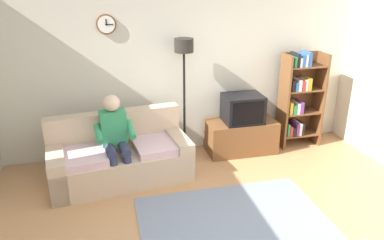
{
  "coord_description": "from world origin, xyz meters",
  "views": [
    {
      "loc": [
        -1.19,
        -2.94,
        2.68
      ],
      "look_at": [
        -0.21,
        1.13,
        1.07
      ],
      "focal_mm": 34.83,
      "sensor_mm": 36.0,
      "label": 1
    }
  ],
  "objects_px": {
    "couch": "(120,158)",
    "tv": "(243,108)",
    "person_on_couch": "(115,136)",
    "tv_stand": "(241,136)",
    "bookshelf": "(298,98)",
    "floor_lamp": "(184,66)"
  },
  "relations": [
    {
      "from": "couch",
      "to": "tv",
      "type": "relative_size",
      "value": 3.33
    },
    {
      "from": "person_on_couch",
      "to": "tv_stand",
      "type": "bearing_deg",
      "value": 14.96
    },
    {
      "from": "tv_stand",
      "to": "bookshelf",
      "type": "bearing_deg",
      "value": 3.81
    },
    {
      "from": "tv",
      "to": "bookshelf",
      "type": "distance_m",
      "value": 1.01
    },
    {
      "from": "tv_stand",
      "to": "tv",
      "type": "bearing_deg",
      "value": -90.0
    },
    {
      "from": "tv_stand",
      "to": "tv",
      "type": "distance_m",
      "value": 0.48
    },
    {
      "from": "tv",
      "to": "person_on_couch",
      "type": "relative_size",
      "value": 0.48
    },
    {
      "from": "couch",
      "to": "bookshelf",
      "type": "height_order",
      "value": "bookshelf"
    },
    {
      "from": "tv",
      "to": "bookshelf",
      "type": "height_order",
      "value": "bookshelf"
    },
    {
      "from": "couch",
      "to": "person_on_couch",
      "type": "relative_size",
      "value": 1.61
    },
    {
      "from": "tv",
      "to": "tv_stand",
      "type": "bearing_deg",
      "value": 90.0
    },
    {
      "from": "tv",
      "to": "floor_lamp",
      "type": "bearing_deg",
      "value": 172.3
    },
    {
      "from": "tv_stand",
      "to": "person_on_couch",
      "type": "xyz_separation_m",
      "value": [
        -2.0,
        -0.53,
        0.44
      ]
    },
    {
      "from": "tv_stand",
      "to": "tv",
      "type": "xyz_separation_m",
      "value": [
        0.0,
        -0.02,
        0.48
      ]
    },
    {
      "from": "tv",
      "to": "bookshelf",
      "type": "bearing_deg",
      "value": 5.2
    },
    {
      "from": "couch",
      "to": "bookshelf",
      "type": "xyz_separation_m",
      "value": [
        2.96,
        0.49,
        0.51
      ]
    },
    {
      "from": "tv_stand",
      "to": "bookshelf",
      "type": "height_order",
      "value": "bookshelf"
    },
    {
      "from": "couch",
      "to": "tv",
      "type": "bearing_deg",
      "value": 11.56
    },
    {
      "from": "floor_lamp",
      "to": "person_on_couch",
      "type": "bearing_deg",
      "value": -149.75
    },
    {
      "from": "couch",
      "to": "floor_lamp",
      "type": "distance_m",
      "value": 1.63
    },
    {
      "from": "floor_lamp",
      "to": "couch",
      "type": "bearing_deg",
      "value": -153.34
    },
    {
      "from": "tv_stand",
      "to": "person_on_couch",
      "type": "distance_m",
      "value": 2.11
    }
  ]
}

